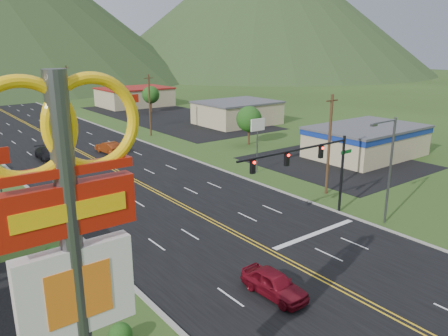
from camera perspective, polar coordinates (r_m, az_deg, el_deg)
ground at (r=26.53m, az=25.06°, el=-19.15°), size 500.00×500.00×0.00m
road at (r=26.53m, az=25.06°, el=-19.15°), size 20.00×460.00×0.04m
pylon_sign at (r=12.62m, az=-19.22°, el=-9.75°), size 4.32×0.60×14.00m
traffic_signal at (r=36.46m, az=11.45°, el=0.82°), size 13.10×0.43×7.00m
streetlight_east at (r=37.92m, az=20.69°, el=0.45°), size 3.28×0.25×9.00m
building_east_near at (r=61.92m, az=18.10°, el=3.56°), size 15.40×10.40×4.10m
building_east_mid at (r=83.55m, az=1.75°, el=7.26°), size 14.40×11.40×4.30m
building_east_far at (r=110.82m, az=-11.57°, el=9.11°), size 16.40×12.40×4.50m
pole_sign_east_a at (r=50.66m, az=4.42°, el=4.94°), size 2.00×0.18×6.40m
pole_sign_east_b at (r=77.19m, az=-11.78°, el=8.40°), size 2.00×0.18×6.40m
tree_east_a at (r=65.58m, az=3.28°, el=6.41°), size 3.84×3.84×5.82m
tree_east_b at (r=99.11m, az=-9.55°, el=9.40°), size 3.84×3.84×5.82m
utility_pole_a at (r=44.25m, az=13.57°, el=3.05°), size 1.60×0.28×10.00m
utility_pole_b at (r=72.97m, az=-9.68°, el=8.15°), size 1.60×0.28×10.00m
utility_pole_c at (r=109.75m, az=-19.73°, el=9.96°), size 1.60×0.28×10.00m
utility_pole_d at (r=148.20m, az=-24.70°, el=10.74°), size 1.60×0.28×10.00m
mountain_ne at (r=250.95m, az=5.05°, el=20.41°), size 180.00×180.00×70.00m
car_red_near at (r=27.16m, az=6.57°, el=-14.83°), size 1.99×4.57×1.53m
car_dark_mid at (r=61.89m, az=-22.18°, el=1.72°), size 2.21×5.19×1.49m
car_red_far at (r=62.68m, az=-14.83°, el=2.59°), size 2.31×5.06×1.61m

